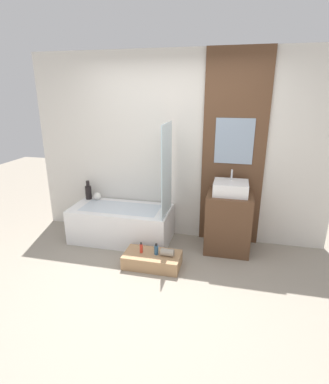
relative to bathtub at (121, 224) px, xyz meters
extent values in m
plane|color=gray|center=(0.72, -1.19, -0.25)|extent=(12.00, 12.00, 0.00)
cube|color=silver|center=(0.72, 0.39, 1.05)|extent=(4.20, 0.06, 2.60)
cube|color=brown|center=(1.51, 0.34, 1.05)|extent=(0.83, 0.03, 2.60)
cube|color=#8C9EB2|center=(1.51, 0.32, 1.20)|extent=(0.50, 0.01, 0.60)
cube|color=white|center=(0.00, 0.00, 0.00)|extent=(1.42, 0.68, 0.50)
cube|color=silver|center=(0.00, 0.00, 0.24)|extent=(1.11, 0.48, 0.01)
cube|color=silver|center=(0.68, -0.04, 0.85)|extent=(0.01, 0.56, 1.20)
cube|color=#A87F56|center=(0.62, -0.59, -0.17)|extent=(0.70, 0.37, 0.17)
cube|color=brown|center=(1.51, 0.06, 0.15)|extent=(0.59, 0.52, 0.80)
cube|color=white|center=(1.51, 0.06, 0.63)|extent=(0.44, 0.38, 0.17)
cylinder|color=silver|center=(1.51, 0.16, 0.79)|extent=(0.02, 0.02, 0.14)
cylinder|color=black|center=(-0.61, 0.24, 0.35)|extent=(0.09, 0.09, 0.20)
cylinder|color=black|center=(-0.61, 0.24, 0.49)|extent=(0.05, 0.05, 0.09)
sphere|color=silver|center=(-0.47, 0.23, 0.30)|extent=(0.11, 0.11, 0.11)
cylinder|color=red|center=(0.48, -0.59, -0.03)|extent=(0.04, 0.04, 0.11)
cylinder|color=black|center=(0.48, -0.59, 0.04)|extent=(0.02, 0.02, 0.02)
cylinder|color=#2D567A|center=(0.68, -0.59, -0.02)|extent=(0.05, 0.05, 0.12)
cylinder|color=black|center=(0.68, -0.59, 0.05)|extent=(0.03, 0.03, 0.03)
cylinder|color=gray|center=(0.82, -0.59, -0.04)|extent=(0.16, 0.09, 0.09)
camera|label=1|loc=(1.52, -3.72, 1.81)|focal=28.00mm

